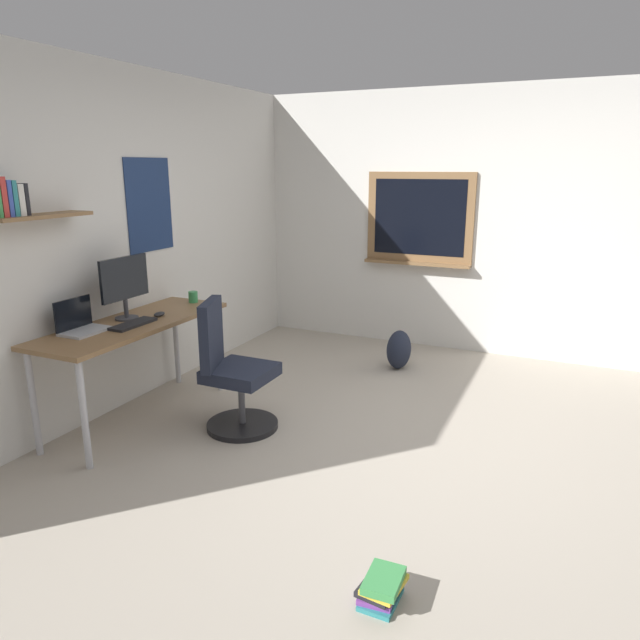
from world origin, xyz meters
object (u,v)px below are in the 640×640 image
Objects in this scene: coffee_mug at (193,297)px; monitor_primary at (125,283)px; book_stack_on_floor at (382,587)px; backpack at (399,350)px; desk at (134,332)px; keyboard at (133,324)px; laptop at (81,324)px; computer_mouse at (159,314)px; office_chair at (232,375)px.

monitor_primary is at bearing 170.45° from coffee_mug.
backpack is at bearing 15.74° from book_stack_on_floor.
coffee_mug reaches higher than desk.
coffee_mug is (0.69, -0.02, 0.12)m from desk.
desk is 3.41× the size of monitor_primary.
desk is 6.55× the size of book_stack_on_floor.
coffee_mug is at bearing 130.34° from backpack.
book_stack_on_floor is (-0.98, -2.21, -0.70)m from keyboard.
monitor_primary is 2.78m from book_stack_on_floor.
laptop is 0.60m from computer_mouse.
backpack is (1.74, -0.71, -0.22)m from office_chair.
computer_mouse is 2.26m from backpack.
monitor_primary is 2.55m from backpack.
office_chair is at bearing -70.53° from keyboard.
desk is 0.14m from keyboard.
book_stack_on_floor is (-1.22, -1.55, -0.34)m from office_chair.
monitor_primary is at bearing 65.05° from book_stack_on_floor.
backpack reaches higher than book_stack_on_floor.
keyboard is at bearing -36.90° from laptop.
backpack is (1.86, -1.53, -0.85)m from monitor_primary.
coffee_mug is at bearing 3.72° from keyboard.
backpack is at bearing -38.96° from computer_mouse.
laptop is at bearing 143.10° from keyboard.
keyboard is at bearing 109.47° from office_chair.
book_stack_on_floor is at bearing -164.26° from backpack.
office_chair is (0.15, -0.73, -0.27)m from desk.
monitor_primary is 5.04× the size of coffee_mug.
keyboard is (-0.12, -0.16, -0.26)m from monitor_primary.
monitor_primary reaches higher than coffee_mug.
keyboard is at bearing 145.23° from backpack.
desk is 0.70m from coffee_mug.
coffee_mug is (0.54, 0.71, 0.40)m from office_chair.
desk is at bearing -113.83° from monitor_primary.
monitor_primary is 0.70m from coffee_mug.
office_chair reaches higher than keyboard.
laptop is at bearing 159.53° from computer_mouse.
book_stack_on_floor is at bearing -106.29° from laptop.
computer_mouse is 0.49m from coffee_mug.
monitor_primary is 4.46× the size of computer_mouse.
computer_mouse is 2.64m from book_stack_on_floor.
backpack is (1.70, -1.37, -0.59)m from computer_mouse.
laptop reaches higher than office_chair.
keyboard is at bearing -126.62° from monitor_primary.
keyboard reaches higher than book_stack_on_floor.
laptop is at bearing 73.71° from book_stack_on_floor.
computer_mouse is at bearing 85.95° from office_chair.
laptop is 3.37× the size of coffee_mug.
backpack is 1.52× the size of book_stack_on_floor.
computer_mouse is 1.13× the size of coffee_mug.
desk reaches higher than book_stack_on_floor.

